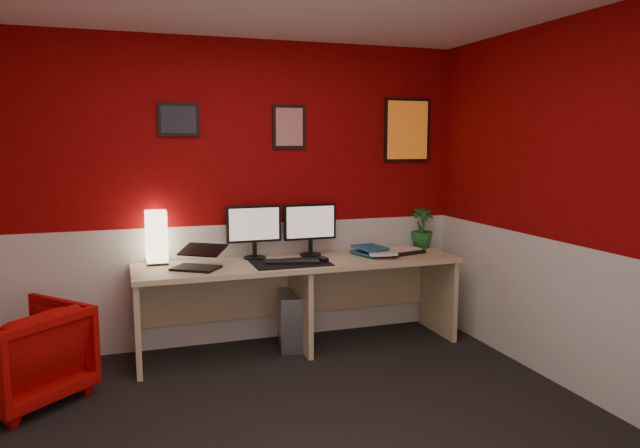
{
  "coord_description": "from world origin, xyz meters",
  "views": [
    {
      "loc": [
        -0.84,
        -3.05,
        1.68
      ],
      "look_at": [
        0.6,
        1.21,
        1.05
      ],
      "focal_mm": 33.09,
      "sensor_mm": 36.0,
      "label": 1
    }
  ],
  "objects_px": {
    "desk": "(300,305)",
    "potted_plant": "(422,228)",
    "zen_tray": "(401,251)",
    "shoji_lamp": "(156,239)",
    "pc_tower": "(291,319)",
    "laptop": "(196,255)",
    "monitor_left": "(254,224)",
    "armchair": "(21,355)",
    "monitor_right": "(310,221)"
  },
  "relations": [
    {
      "from": "desk",
      "to": "potted_plant",
      "type": "bearing_deg",
      "value": 10.21
    },
    {
      "from": "zen_tray",
      "to": "potted_plant",
      "type": "xyz_separation_m",
      "value": [
        0.3,
        0.18,
        0.16
      ]
    },
    {
      "from": "shoji_lamp",
      "to": "pc_tower",
      "type": "bearing_deg",
      "value": -8.17
    },
    {
      "from": "laptop",
      "to": "zen_tray",
      "type": "distance_m",
      "value": 1.75
    },
    {
      "from": "monitor_left",
      "to": "armchair",
      "type": "distance_m",
      "value": 1.91
    },
    {
      "from": "armchair",
      "to": "potted_plant",
      "type": "bearing_deg",
      "value": 148.91
    },
    {
      "from": "shoji_lamp",
      "to": "desk",
      "type": "bearing_deg",
      "value": -12.03
    },
    {
      "from": "desk",
      "to": "laptop",
      "type": "height_order",
      "value": "laptop"
    },
    {
      "from": "shoji_lamp",
      "to": "monitor_left",
      "type": "distance_m",
      "value": 0.77
    },
    {
      "from": "potted_plant",
      "to": "monitor_left",
      "type": "bearing_deg",
      "value": -179.31
    },
    {
      "from": "monitor_left",
      "to": "armchair",
      "type": "relative_size",
      "value": 0.83
    },
    {
      "from": "laptop",
      "to": "potted_plant",
      "type": "xyz_separation_m",
      "value": [
        2.05,
        0.28,
        0.07
      ]
    },
    {
      "from": "desk",
      "to": "armchair",
      "type": "xyz_separation_m",
      "value": [
        -2.0,
        -0.38,
        -0.05
      ]
    },
    {
      "from": "shoji_lamp",
      "to": "zen_tray",
      "type": "xyz_separation_m",
      "value": [
        2.01,
        -0.2,
        -0.18
      ]
    },
    {
      "from": "shoji_lamp",
      "to": "monitor_right",
      "type": "xyz_separation_m",
      "value": [
        1.24,
        -0.06,
        0.09
      ]
    },
    {
      "from": "desk",
      "to": "monitor_right",
      "type": "relative_size",
      "value": 4.48
    },
    {
      "from": "shoji_lamp",
      "to": "potted_plant",
      "type": "bearing_deg",
      "value": -0.35
    },
    {
      "from": "monitor_right",
      "to": "pc_tower",
      "type": "bearing_deg",
      "value": -154.58
    },
    {
      "from": "zen_tray",
      "to": "armchair",
      "type": "xyz_separation_m",
      "value": [
        -2.91,
        -0.42,
        -0.43
      ]
    },
    {
      "from": "desk",
      "to": "shoji_lamp",
      "type": "xyz_separation_m",
      "value": [
        -1.09,
        0.23,
        0.56
      ]
    },
    {
      "from": "laptop",
      "to": "monitor_right",
      "type": "relative_size",
      "value": 0.57
    },
    {
      "from": "monitor_right",
      "to": "potted_plant",
      "type": "xyz_separation_m",
      "value": [
        1.07,
        0.04,
        -0.11
      ]
    },
    {
      "from": "desk",
      "to": "pc_tower",
      "type": "xyz_separation_m",
      "value": [
        -0.05,
        0.08,
        -0.14
      ]
    },
    {
      "from": "shoji_lamp",
      "to": "armchair",
      "type": "height_order",
      "value": "shoji_lamp"
    },
    {
      "from": "armchair",
      "to": "laptop",
      "type": "bearing_deg",
      "value": 153.99
    },
    {
      "from": "desk",
      "to": "pc_tower",
      "type": "relative_size",
      "value": 5.78
    },
    {
      "from": "shoji_lamp",
      "to": "pc_tower",
      "type": "xyz_separation_m",
      "value": [
        1.04,
        -0.15,
        -0.7
      ]
    },
    {
      "from": "monitor_left",
      "to": "potted_plant",
      "type": "distance_m",
      "value": 1.55
    },
    {
      "from": "pc_tower",
      "to": "laptop",
      "type": "bearing_deg",
      "value": -158.8
    },
    {
      "from": "monitor_left",
      "to": "potted_plant",
      "type": "bearing_deg",
      "value": 0.69
    },
    {
      "from": "shoji_lamp",
      "to": "pc_tower",
      "type": "relative_size",
      "value": 0.89
    },
    {
      "from": "monitor_left",
      "to": "shoji_lamp",
      "type": "bearing_deg",
      "value": 177.57
    },
    {
      "from": "desk",
      "to": "zen_tray",
      "type": "height_order",
      "value": "zen_tray"
    },
    {
      "from": "monitor_right",
      "to": "armchair",
      "type": "height_order",
      "value": "monitor_right"
    },
    {
      "from": "laptop",
      "to": "monitor_right",
      "type": "distance_m",
      "value": 1.02
    },
    {
      "from": "desk",
      "to": "monitor_left",
      "type": "distance_m",
      "value": 0.76
    },
    {
      "from": "shoji_lamp",
      "to": "monitor_right",
      "type": "distance_m",
      "value": 1.25
    },
    {
      "from": "shoji_lamp",
      "to": "potted_plant",
      "type": "height_order",
      "value": "shoji_lamp"
    },
    {
      "from": "potted_plant",
      "to": "pc_tower",
      "type": "height_order",
      "value": "potted_plant"
    },
    {
      "from": "monitor_right",
      "to": "armchair",
      "type": "relative_size",
      "value": 0.83
    },
    {
      "from": "desk",
      "to": "monitor_right",
      "type": "xyz_separation_m",
      "value": [
        0.15,
        0.18,
        0.66
      ]
    },
    {
      "from": "desk",
      "to": "shoji_lamp",
      "type": "relative_size",
      "value": 6.5
    },
    {
      "from": "shoji_lamp",
      "to": "laptop",
      "type": "xyz_separation_m",
      "value": [
        0.26,
        -0.29,
        -0.09
      ]
    },
    {
      "from": "laptop",
      "to": "pc_tower",
      "type": "xyz_separation_m",
      "value": [
        0.78,
        0.14,
        -0.61
      ]
    },
    {
      "from": "pc_tower",
      "to": "armchair",
      "type": "height_order",
      "value": "armchair"
    },
    {
      "from": "potted_plant",
      "to": "zen_tray",
      "type": "bearing_deg",
      "value": -148.56
    },
    {
      "from": "laptop",
      "to": "monitor_left",
      "type": "distance_m",
      "value": 0.59
    },
    {
      "from": "zen_tray",
      "to": "pc_tower",
      "type": "xyz_separation_m",
      "value": [
        -0.97,
        0.05,
        -0.52
      ]
    },
    {
      "from": "pc_tower",
      "to": "potted_plant",
      "type": "bearing_deg",
      "value": 17.19
    },
    {
      "from": "pc_tower",
      "to": "monitor_left",
      "type": "bearing_deg",
      "value": 167.98
    }
  ]
}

